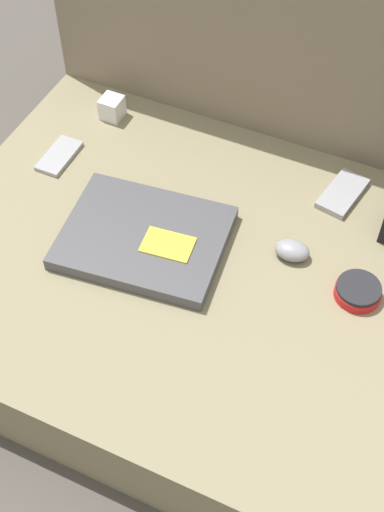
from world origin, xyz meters
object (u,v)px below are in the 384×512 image
at_px(laptop, 144,238).
at_px(phone_silver, 59,156).
at_px(speaker_puck, 358,291).
at_px(computer_mouse, 292,250).
at_px(charger_brick, 112,108).
at_px(phone_black, 343,193).

distance_m(laptop, phone_silver, 0.29).
relative_size(laptop, phone_silver, 2.97).
bearing_deg(speaker_puck, laptop, -172.92).
bearing_deg(phone_silver, computer_mouse, -5.23).
bearing_deg(charger_brick, phone_silver, -103.25).
xyz_separation_m(laptop, computer_mouse, (0.25, 0.08, 0.00)).
relative_size(phone_silver, phone_black, 0.85).
bearing_deg(computer_mouse, phone_silver, 168.39).
bearing_deg(phone_black, speaker_puck, -56.40).
bearing_deg(laptop, phone_silver, 147.33).
xyz_separation_m(laptop, phone_silver, (-0.26, 0.13, -0.01)).
bearing_deg(speaker_puck, phone_silver, 173.10).
bearing_deg(phone_silver, laptop, -26.38).
distance_m(computer_mouse, phone_black, 0.19).
xyz_separation_m(laptop, speaker_puck, (0.39, 0.05, -0.00)).
distance_m(computer_mouse, phone_silver, 0.51).
relative_size(computer_mouse, charger_brick, 1.44).
bearing_deg(phone_black, phone_silver, -155.72).
bearing_deg(phone_silver, phone_black, 13.72).
height_order(computer_mouse, phone_black, computer_mouse).
bearing_deg(phone_black, computer_mouse, -91.71).
relative_size(phone_black, charger_brick, 2.65).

